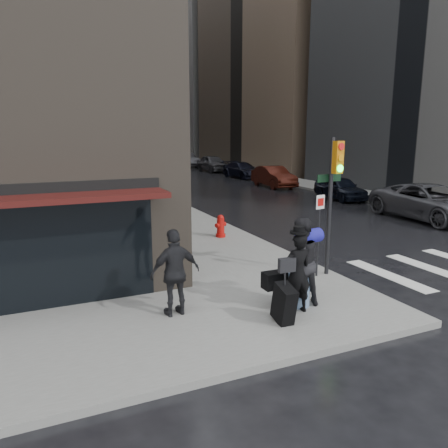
{
  "coord_description": "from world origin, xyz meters",
  "views": [
    {
      "loc": [
        -5.52,
        -7.8,
        3.98
      ],
      "look_at": [
        -0.39,
        3.66,
        1.3
      ],
      "focal_mm": 35.0,
      "sensor_mm": 36.0,
      "label": 1
    }
  ],
  "objects_px": {
    "man_jeans": "(299,262)",
    "parked_car_2": "(274,177)",
    "fire_hydrant": "(221,227)",
    "parked_car_1": "(340,188)",
    "parked_car_5": "(186,160)",
    "parked_car_0": "(431,202)",
    "man_overcoat": "(295,278)",
    "parked_car_6": "(166,157)",
    "traffic_light": "(332,188)",
    "man_greycoat": "(175,273)",
    "parked_car_4": "(213,163)",
    "parked_car_3": "(242,170)"
  },
  "relations": [
    {
      "from": "fire_hydrant",
      "to": "parked_car_2",
      "type": "bearing_deg",
      "value": 52.76
    },
    {
      "from": "parked_car_6",
      "to": "parked_car_5",
      "type": "bearing_deg",
      "value": -86.96
    },
    {
      "from": "man_jeans",
      "to": "man_overcoat",
      "type": "bearing_deg",
      "value": 47.51
    },
    {
      "from": "parked_car_3",
      "to": "traffic_light",
      "type": "bearing_deg",
      "value": -117.16
    },
    {
      "from": "parked_car_3",
      "to": "parked_car_5",
      "type": "bearing_deg",
      "value": 86.6
    },
    {
      "from": "man_jeans",
      "to": "parked_car_6",
      "type": "distance_m",
      "value": 47.7
    },
    {
      "from": "man_overcoat",
      "to": "man_jeans",
      "type": "bearing_deg",
      "value": -129.13
    },
    {
      "from": "traffic_light",
      "to": "parked_car_6",
      "type": "relative_size",
      "value": 0.66
    },
    {
      "from": "man_greycoat",
      "to": "parked_car_0",
      "type": "height_order",
      "value": "man_greycoat"
    },
    {
      "from": "man_greycoat",
      "to": "parked_car_4",
      "type": "bearing_deg",
      "value": -118.77
    },
    {
      "from": "man_jeans",
      "to": "parked_car_3",
      "type": "height_order",
      "value": "man_jeans"
    },
    {
      "from": "man_jeans",
      "to": "parked_car_5",
      "type": "bearing_deg",
      "value": -105.84
    },
    {
      "from": "parked_car_3",
      "to": "parked_car_6",
      "type": "distance_m",
      "value": 20.08
    },
    {
      "from": "man_jeans",
      "to": "parked_car_2",
      "type": "distance_m",
      "value": 22.52
    },
    {
      "from": "parked_car_0",
      "to": "parked_car_3",
      "type": "bearing_deg",
      "value": 91.95
    },
    {
      "from": "man_jeans",
      "to": "parked_car_6",
      "type": "bearing_deg",
      "value": -103.34
    },
    {
      "from": "parked_car_1",
      "to": "parked_car_2",
      "type": "height_order",
      "value": "parked_car_2"
    },
    {
      "from": "fire_hydrant",
      "to": "parked_car_6",
      "type": "bearing_deg",
      "value": 76.04
    },
    {
      "from": "man_greycoat",
      "to": "parked_car_4",
      "type": "xyz_separation_m",
      "value": [
        14.37,
        32.43,
        -0.26
      ]
    },
    {
      "from": "traffic_light",
      "to": "parked_car_1",
      "type": "distance_m",
      "value": 15.13
    },
    {
      "from": "man_overcoat",
      "to": "parked_car_1",
      "type": "distance_m",
      "value": 17.92
    },
    {
      "from": "parked_car_0",
      "to": "parked_car_1",
      "type": "distance_m",
      "value": 6.69
    },
    {
      "from": "traffic_light",
      "to": "parked_car_2",
      "type": "bearing_deg",
      "value": 56.18
    },
    {
      "from": "man_greycoat",
      "to": "parked_car_5",
      "type": "distance_m",
      "value": 41.5
    },
    {
      "from": "parked_car_1",
      "to": "parked_car_5",
      "type": "distance_m",
      "value": 26.76
    },
    {
      "from": "fire_hydrant",
      "to": "parked_car_5",
      "type": "distance_m",
      "value": 34.64
    },
    {
      "from": "parked_car_1",
      "to": "parked_car_5",
      "type": "xyz_separation_m",
      "value": [
        -0.37,
        26.75,
        0.12
      ]
    },
    {
      "from": "parked_car_5",
      "to": "parked_car_3",
      "type": "bearing_deg",
      "value": -90.36
    },
    {
      "from": "man_jeans",
      "to": "fire_hydrant",
      "type": "distance_m",
      "value": 6.75
    },
    {
      "from": "man_jeans",
      "to": "parked_car_6",
      "type": "xyz_separation_m",
      "value": [
        10.92,
        46.43,
        -0.37
      ]
    },
    {
      "from": "parked_car_0",
      "to": "parked_car_3",
      "type": "relative_size",
      "value": 1.26
    },
    {
      "from": "fire_hydrant",
      "to": "parked_car_0",
      "type": "height_order",
      "value": "parked_car_0"
    },
    {
      "from": "parked_car_2",
      "to": "parked_car_5",
      "type": "height_order",
      "value": "parked_car_5"
    },
    {
      "from": "man_jeans",
      "to": "parked_car_2",
      "type": "relative_size",
      "value": 0.44
    },
    {
      "from": "parked_car_5",
      "to": "parked_car_1",
      "type": "bearing_deg",
      "value": -91.86
    },
    {
      "from": "parked_car_5",
      "to": "parked_car_0",
      "type": "bearing_deg",
      "value": -92.43
    },
    {
      "from": "parked_car_2",
      "to": "parked_car_4",
      "type": "xyz_separation_m",
      "value": [
        0.79,
        13.38,
        0.07
      ]
    },
    {
      "from": "parked_car_2",
      "to": "parked_car_3",
      "type": "bearing_deg",
      "value": 85.99
    },
    {
      "from": "parked_car_3",
      "to": "parked_car_6",
      "type": "height_order",
      "value": "parked_car_6"
    },
    {
      "from": "man_greycoat",
      "to": "parked_car_4",
      "type": "relative_size",
      "value": 0.39
    },
    {
      "from": "parked_car_1",
      "to": "parked_car_3",
      "type": "relative_size",
      "value": 0.86
    },
    {
      "from": "fire_hydrant",
      "to": "parked_car_0",
      "type": "relative_size",
      "value": 0.14
    },
    {
      "from": "fire_hydrant",
      "to": "parked_car_1",
      "type": "xyz_separation_m",
      "value": [
        10.55,
        6.35,
        0.16
      ]
    },
    {
      "from": "parked_car_5",
      "to": "traffic_light",
      "type": "bearing_deg",
      "value": -106.25
    },
    {
      "from": "parked_car_6",
      "to": "parked_car_2",
      "type": "bearing_deg",
      "value": -89.33
    },
    {
      "from": "fire_hydrant",
      "to": "parked_car_4",
      "type": "xyz_separation_m",
      "value": [
        10.71,
        26.42,
        0.3
      ]
    },
    {
      "from": "parked_car_1",
      "to": "parked_car_6",
      "type": "relative_size",
      "value": 0.71
    },
    {
      "from": "man_jeans",
      "to": "parked_car_0",
      "type": "distance_m",
      "value": 12.97
    },
    {
      "from": "fire_hydrant",
      "to": "parked_car_6",
      "type": "relative_size",
      "value": 0.15
    },
    {
      "from": "parked_car_5",
      "to": "parked_car_6",
      "type": "bearing_deg",
      "value": 89.75
    }
  ]
}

